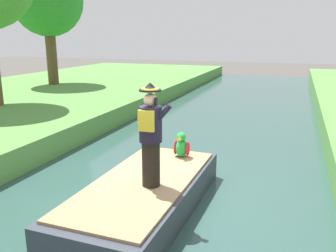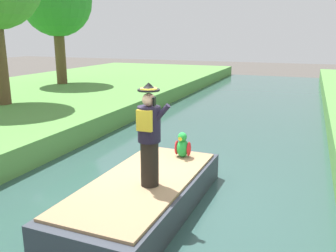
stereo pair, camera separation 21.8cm
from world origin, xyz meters
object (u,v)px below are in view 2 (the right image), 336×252
person_pirate (149,136)px  tree_slender (56,2)px  boat (143,195)px  parrot_plush (183,146)px

person_pirate → tree_slender: (-9.90, 10.38, 3.34)m
person_pirate → boat: bearing=136.4°
person_pirate → parrot_plush: 1.79m
boat → parrot_plush: size_ratio=7.42×
person_pirate → parrot_plush: (0.04, 1.66, -0.68)m
person_pirate → tree_slender: bearing=127.9°
boat → parrot_plush: parrot_plush is taller
parrot_plush → person_pirate: bearing=-91.4°
boat → tree_slender: size_ratio=0.70×
person_pirate → parrot_plush: bearing=82.9°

